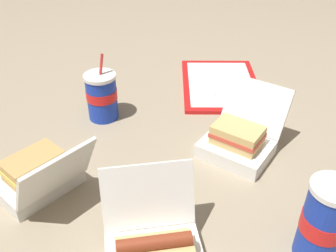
# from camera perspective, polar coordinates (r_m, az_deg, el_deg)

# --- Properties ---
(ground_plane) EXTENTS (3.20, 3.20, 0.00)m
(ground_plane) POSITION_cam_1_polar(r_m,az_deg,el_deg) (1.06, 1.28, -1.80)
(ground_plane) COLOR gray
(food_tray) EXTENTS (0.40, 0.30, 0.01)m
(food_tray) POSITION_cam_1_polar(r_m,az_deg,el_deg) (1.32, 8.00, 6.29)
(food_tray) COLOR red
(food_tray) RESTS_ON ground_plane
(ketchup_cup) EXTENTS (0.04, 0.04, 0.02)m
(ketchup_cup) POSITION_cam_1_polar(r_m,az_deg,el_deg) (1.22, 10.59, 4.41)
(ketchup_cup) COLOR white
(ketchup_cup) RESTS_ON food_tray
(napkin_stack) EXTENTS (0.12, 0.12, 0.00)m
(napkin_stack) POSITION_cam_1_polar(r_m,az_deg,el_deg) (1.29, 10.05, 5.66)
(napkin_stack) COLOR white
(napkin_stack) RESTS_ON food_tray
(plastic_fork) EXTENTS (0.10, 0.07, 0.00)m
(plastic_fork) POSITION_cam_1_polar(r_m,az_deg,el_deg) (1.28, 6.26, 5.94)
(plastic_fork) COLOR white
(plastic_fork) RESTS_ON food_tray
(clamshell_hotdog_left) EXTENTS (0.23, 0.23, 0.17)m
(clamshell_hotdog_left) POSITION_cam_1_polar(r_m,az_deg,el_deg) (0.73, -2.14, -18.51)
(clamshell_hotdog_left) COLOR white
(clamshell_hotdog_left) RESTS_ON ground_plane
(clamshell_sandwich_corner) EXTENTS (0.26, 0.25, 0.16)m
(clamshell_sandwich_corner) POSITION_cam_1_polar(r_m,az_deg,el_deg) (0.99, 10.69, -2.09)
(clamshell_sandwich_corner) COLOR white
(clamshell_sandwich_corner) RESTS_ON ground_plane
(clamshell_sandwich_right) EXTENTS (0.26, 0.27, 0.16)m
(clamshell_sandwich_right) POSITION_cam_1_polar(r_m,az_deg,el_deg) (0.92, -19.14, -7.09)
(clamshell_sandwich_right) COLOR white
(clamshell_sandwich_right) RESTS_ON ground_plane
(soda_cup_corner) EXTENTS (0.09, 0.09, 0.24)m
(soda_cup_corner) POSITION_cam_1_polar(r_m,az_deg,el_deg) (0.77, 22.62, -13.34)
(soda_cup_corner) COLOR #1938B7
(soda_cup_corner) RESTS_ON ground_plane
(soda_cup_left) EXTENTS (0.09, 0.09, 0.20)m
(soda_cup_left) POSITION_cam_1_polar(r_m,az_deg,el_deg) (1.12, -10.05, 4.56)
(soda_cup_left) COLOR #1938B7
(soda_cup_left) RESTS_ON ground_plane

